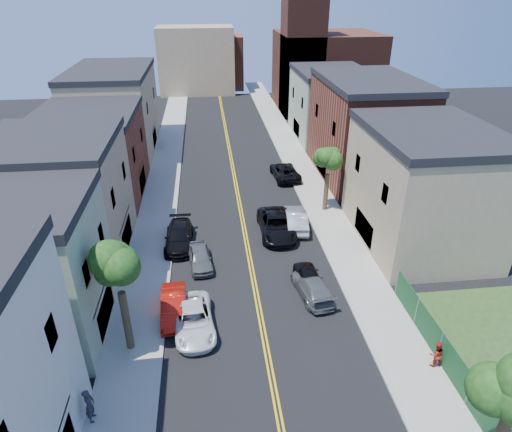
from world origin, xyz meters
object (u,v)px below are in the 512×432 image
object	(u,v)px
black_car_left	(179,237)
black_car_right	(309,277)
black_suv_lane	(276,225)
red_sedan	(174,306)
pedestrian_left	(90,405)
white_pickup	(194,320)
grey_car_left	(200,258)
dark_car_right_far	(285,171)
pedestrian_right	(436,354)
silver_car_right	(296,219)
grey_car_right	(312,287)

from	to	relation	value
black_car_left	black_car_right	size ratio (longest dim) A/B	1.32
black_car_left	black_suv_lane	xyz separation A→B (m)	(8.16, 0.89, 0.07)
red_sedan	black_car_left	bearing A→B (deg)	87.85
black_car_right	pedestrian_left	world-z (taller)	pedestrian_left
white_pickup	black_car_left	xyz separation A→B (m)	(-1.29, 10.08, 0.06)
grey_car_left	black_car_left	distance (m)	3.58
dark_car_right_far	black_car_left	bearing A→B (deg)	45.30
dark_car_right_far	pedestrian_right	world-z (taller)	pedestrian_right
grey_car_left	pedestrian_right	distance (m)	17.32
silver_car_right	pedestrian_right	xyz separation A→B (m)	(4.59, -16.50, 0.14)
white_pickup	black_car_left	bearing A→B (deg)	92.24
white_pickup	dark_car_right_far	bearing A→B (deg)	61.92
white_pickup	dark_car_right_far	distance (m)	24.82
pedestrian_left	black_suv_lane	bearing A→B (deg)	-38.14
red_sedan	grey_car_right	xyz separation A→B (m)	(9.30, 1.01, -0.05)
grey_car_right	black_suv_lane	distance (m)	8.60
dark_car_right_far	pedestrian_left	bearing A→B (deg)	59.17
black_suv_lane	pedestrian_left	xyz separation A→B (m)	(-11.76, -16.92, 0.28)
grey_car_right	silver_car_right	bearing A→B (deg)	-102.18
grey_car_right	pedestrian_left	size ratio (longest dim) A/B	2.41
black_car_left	silver_car_right	xyz separation A→B (m)	(10.01, 1.79, 0.05)
white_pickup	silver_car_right	world-z (taller)	silver_car_right
grey_car_left	grey_car_right	world-z (taller)	grey_car_left
silver_car_right	black_car_right	bearing A→B (deg)	90.13
red_sedan	white_pickup	size ratio (longest dim) A/B	0.86
white_pickup	black_suv_lane	distance (m)	12.94
black_car_right	silver_car_right	bearing A→B (deg)	-95.91
black_car_left	dark_car_right_far	bearing A→B (deg)	50.52
black_car_right	silver_car_right	distance (m)	8.36
grey_car_right	pedestrian_left	xyz separation A→B (m)	(-12.90, -8.40, 0.44)
black_car_right	grey_car_right	bearing A→B (deg)	88.93
white_pickup	black_suv_lane	world-z (taller)	black_suv_lane
black_car_right	silver_car_right	world-z (taller)	silver_car_right
white_pickup	black_car_right	xyz separation A→B (m)	(8.01, 3.54, -0.03)
dark_car_right_far	pedestrian_right	xyz separation A→B (m)	(3.60, -27.48, 0.20)
silver_car_right	black_suv_lane	xyz separation A→B (m)	(-1.85, -0.91, 0.01)
black_car_left	pedestrian_right	xyz separation A→B (m)	(14.60, -14.71, 0.19)
white_pickup	grey_car_right	size ratio (longest dim) A/B	1.10
black_car_right	pedestrian_left	distance (m)	16.03
grey_car_right	black_suv_lane	xyz separation A→B (m)	(-1.14, 8.52, 0.16)
pedestrian_left	pedestrian_right	distance (m)	18.25
pedestrian_left	dark_car_right_far	bearing A→B (deg)	-30.22
white_pickup	pedestrian_right	distance (m)	14.10
white_pickup	grey_car_right	xyz separation A→B (m)	(8.01, 2.44, -0.04)
black_car_left	dark_car_right_far	world-z (taller)	black_car_left
dark_car_right_far	red_sedan	bearing A→B (deg)	58.85
silver_car_right	pedestrian_right	bearing A→B (deg)	110.54
red_sedan	pedestrian_right	bearing A→B (deg)	-24.71
grey_car_right	dark_car_right_far	world-z (taller)	dark_car_right_far
white_pickup	black_car_left	world-z (taller)	black_car_left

